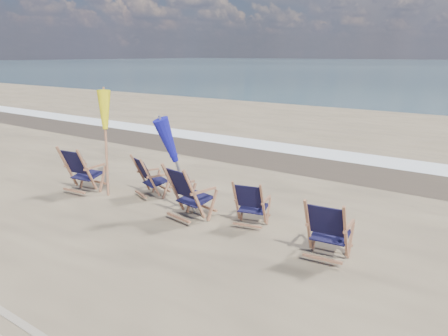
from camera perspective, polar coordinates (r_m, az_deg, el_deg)
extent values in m
cube|color=silver|center=(13.92, 14.91, 1.60)|extent=(200.00, 1.40, 0.01)
cube|color=#42362A|center=(12.57, 12.41, 0.36)|extent=(200.00, 2.60, 0.00)
cylinder|color=#935D41|center=(9.93, -15.17, 3.18)|extent=(0.06, 0.06, 2.29)
cone|color=yellow|center=(9.83, -15.43, 7.00)|extent=(0.30, 0.30, 0.85)
cylinder|color=#A5A5AD|center=(8.29, -5.81, 0.27)|extent=(0.06, 0.06, 1.98)
cone|color=navy|center=(8.18, -5.90, 3.75)|extent=(0.30, 0.30, 0.85)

